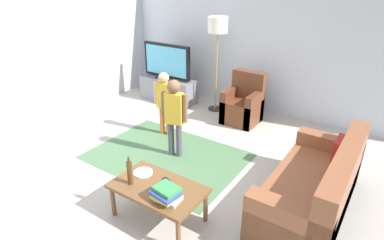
# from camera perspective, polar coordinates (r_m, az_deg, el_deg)

# --- Properties ---
(ground) EXTENTS (7.80, 7.80, 0.00)m
(ground) POSITION_cam_1_polar(r_m,az_deg,el_deg) (4.34, -4.53, -10.61)
(ground) COLOR #B2ADA3
(wall_back) EXTENTS (6.00, 0.12, 2.70)m
(wall_back) POSITION_cam_1_polar(r_m,az_deg,el_deg) (6.26, 12.78, 13.58)
(wall_back) COLOR silver
(wall_back) RESTS_ON ground
(wall_left) EXTENTS (0.12, 6.00, 2.70)m
(wall_left) POSITION_cam_1_polar(r_m,az_deg,el_deg) (6.03, -28.43, 10.84)
(wall_left) COLOR silver
(wall_left) RESTS_ON ground
(area_rug) EXTENTS (2.20, 1.60, 0.01)m
(area_rug) POSITION_cam_1_polar(r_m,az_deg,el_deg) (4.85, -4.45, -6.34)
(area_rug) COLOR #4C724C
(area_rug) RESTS_ON ground
(tv_stand) EXTENTS (1.20, 0.44, 0.50)m
(tv_stand) POSITION_cam_1_polar(r_m,az_deg,el_deg) (6.81, -4.21, 5.36)
(tv_stand) COLOR slate
(tv_stand) RESTS_ON ground
(tv) EXTENTS (1.10, 0.28, 0.71)m
(tv) POSITION_cam_1_polar(r_m,az_deg,el_deg) (6.62, -4.48, 10.24)
(tv) COLOR black
(tv) RESTS_ON tv_stand
(couch) EXTENTS (0.80, 1.80, 0.86)m
(couch) POSITION_cam_1_polar(r_m,az_deg,el_deg) (3.92, 21.26, -11.58)
(couch) COLOR brown
(couch) RESTS_ON ground
(armchair) EXTENTS (0.60, 0.60, 0.90)m
(armchair) POSITION_cam_1_polar(r_m,az_deg,el_deg) (5.90, 9.08, 2.51)
(armchair) COLOR brown
(armchair) RESTS_ON ground
(floor_lamp) EXTENTS (0.36, 0.36, 1.78)m
(floor_lamp) POSITION_cam_1_polar(r_m,az_deg,el_deg) (6.03, 4.57, 15.57)
(floor_lamp) COLOR #262626
(floor_lamp) RESTS_ON ground
(child_near_tv) EXTENTS (0.35, 0.18, 1.07)m
(child_near_tv) POSITION_cam_1_polar(r_m,az_deg,el_deg) (5.23, -4.91, 3.89)
(child_near_tv) COLOR orange
(child_near_tv) RESTS_ON ground
(child_center) EXTENTS (0.39, 0.20, 1.18)m
(child_center) POSITION_cam_1_polar(r_m,az_deg,el_deg) (4.55, -3.14, 1.49)
(child_center) COLOR #4C4C59
(child_center) RESTS_ON ground
(coffee_table) EXTENTS (1.00, 0.60, 0.42)m
(coffee_table) POSITION_cam_1_polar(r_m,az_deg,el_deg) (3.56, -6.02, -12.26)
(coffee_table) COLOR brown
(coffee_table) RESTS_ON ground
(book_stack) EXTENTS (0.30, 0.26, 0.14)m
(book_stack) POSITION_cam_1_polar(r_m,az_deg,el_deg) (3.30, -4.54, -12.91)
(book_stack) COLOR white
(book_stack) RESTS_ON coffee_table
(bottle) EXTENTS (0.06, 0.06, 0.33)m
(bottle) POSITION_cam_1_polar(r_m,az_deg,el_deg) (3.54, -10.95, -9.09)
(bottle) COLOR #4C3319
(bottle) RESTS_ON coffee_table
(tv_remote) EXTENTS (0.18, 0.10, 0.02)m
(tv_remote) POSITION_cam_1_polar(r_m,az_deg,el_deg) (3.57, -4.19, -10.85)
(tv_remote) COLOR black
(tv_remote) RESTS_ON coffee_table
(plate) EXTENTS (0.22, 0.22, 0.02)m
(plate) POSITION_cam_1_polar(r_m,az_deg,el_deg) (3.75, -8.65, -9.18)
(plate) COLOR white
(plate) RESTS_ON coffee_table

